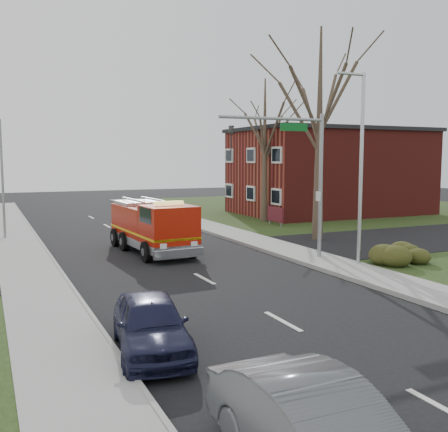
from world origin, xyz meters
name	(u,v)px	position (x,y,z in m)	size (l,w,h in m)	color
ground	(204,279)	(0.00, 0.00, 0.00)	(120.00, 120.00, 0.00)	black
sidewalk_right	(333,264)	(6.20, 0.00, 0.07)	(2.40, 80.00, 0.15)	gray
sidewalk_left	(39,294)	(-6.20, 0.00, 0.07)	(2.40, 80.00, 0.15)	gray
brick_building	(330,171)	(19.00, 18.00, 3.66)	(15.40, 10.40, 7.25)	maroon
health_center_sign	(275,215)	(10.50, 12.50, 0.88)	(0.12, 2.00, 1.40)	#55141D
hedge_corner	(398,252)	(9.00, -1.00, 0.58)	(2.80, 2.00, 0.90)	#2E3413
bare_tree_near	(320,111)	(9.50, 6.00, 7.41)	(6.00, 6.00, 12.00)	#3A2B22
bare_tree_far	(265,135)	(11.00, 15.00, 6.49)	(5.25, 5.25, 10.50)	#3A2B22
traffic_signal_mast	(297,159)	(5.21, 1.50, 4.71)	(5.29, 0.18, 6.80)	gray
streetlight_pole	(360,163)	(7.14, -0.50, 4.55)	(1.48, 0.16, 8.40)	#B7BABF
utility_pole_far	(2,180)	(-6.80, 14.00, 3.50)	(0.14, 0.14, 7.00)	gray
fire_engine	(153,228)	(-0.11, 6.53, 1.25)	(2.93, 7.00, 2.77)	#A61607
parked_car_maroon	(151,324)	(-4.20, -6.73, 0.71)	(1.69, 4.20, 1.43)	#191B37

